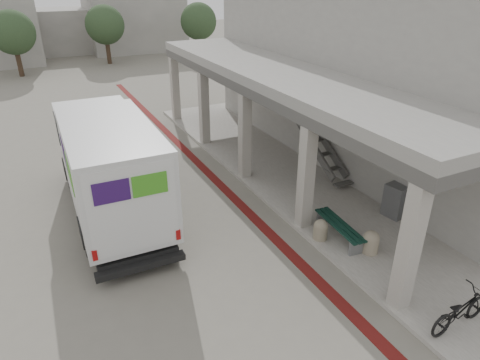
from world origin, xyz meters
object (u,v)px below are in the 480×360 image
utility_cabinet (395,201)px  bicycle_black (460,310)px  fedex_truck (108,164)px  bench (339,228)px

utility_cabinet → bicycle_black: size_ratio=0.62×
utility_cabinet → bicycle_black: (-2.26, -4.23, -0.08)m
fedex_truck → bench: bearing=-38.9°
utility_cabinet → bench: bearing=177.3°
fedex_truck → utility_cabinet: 9.18m
fedex_truck → utility_cabinet: size_ratio=7.19×
bench → utility_cabinet: size_ratio=1.92×
fedex_truck → utility_cabinet: bearing=-28.0°
bicycle_black → bench: bearing=-0.7°
bench → bicycle_black: (0.14, -3.98, 0.12)m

